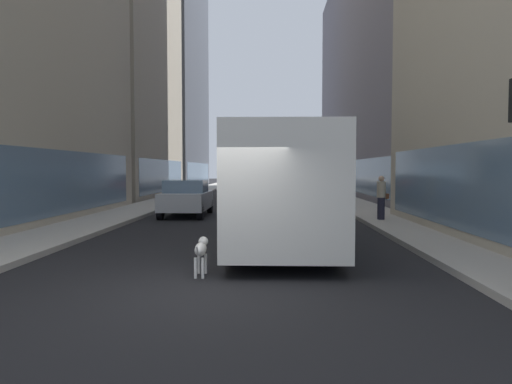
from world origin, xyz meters
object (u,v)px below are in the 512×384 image
(car_red_coupe, at_px, (247,183))
(car_grey_wagon, at_px, (294,185))
(dalmatian_dog, at_px, (201,249))
(car_silver_sedan, at_px, (187,198))
(transit_bus, at_px, (280,179))
(pedestrian_with_handbag, at_px, (381,197))
(car_blue_hatchback, at_px, (275,189))

(car_red_coupe, relative_size, car_grey_wagon, 0.92)
(car_grey_wagon, relative_size, dalmatian_dog, 4.56)
(car_silver_sedan, bearing_deg, transit_bus, -56.67)
(transit_bus, bearing_deg, pedestrian_with_handbag, 42.33)
(transit_bus, distance_m, car_blue_hatchback, 15.13)
(pedestrian_with_handbag, bearing_deg, car_blue_hatchback, 109.31)
(car_blue_hatchback, bearing_deg, dalmatian_dog, -94.63)
(car_grey_wagon, xyz_separation_m, dalmatian_dog, (-3.25, -27.33, -0.31))
(car_silver_sedan, distance_m, pedestrian_with_handbag, 8.37)
(car_silver_sedan, xyz_separation_m, pedestrian_with_handbag, (8.01, -2.43, 0.19))
(car_blue_hatchback, xyz_separation_m, pedestrian_with_handbag, (4.01, -11.45, 0.19))
(car_blue_hatchback, relative_size, car_silver_sedan, 1.12)
(car_red_coupe, distance_m, dalmatian_dog, 33.73)
(car_grey_wagon, relative_size, pedestrian_with_handbag, 2.60)
(car_blue_hatchback, height_order, pedestrian_with_handbag, pedestrian_with_handbag)
(car_blue_hatchback, distance_m, pedestrian_with_handbag, 12.13)
(car_red_coupe, xyz_separation_m, car_grey_wagon, (4.00, -6.39, 0.00))
(transit_bus, relative_size, pedestrian_with_handbag, 6.82)
(car_blue_hatchback, height_order, car_red_coupe, same)
(car_silver_sedan, bearing_deg, car_grey_wagon, 70.70)
(pedestrian_with_handbag, bearing_deg, car_grey_wagon, 97.46)
(car_blue_hatchback, distance_m, car_red_coupe, 13.57)
(car_grey_wagon, height_order, car_silver_sedan, same)
(car_red_coupe, height_order, dalmatian_dog, car_red_coupe)
(transit_bus, relative_size, car_silver_sedan, 2.95)
(transit_bus, relative_size, car_red_coupe, 2.86)
(car_grey_wagon, bearing_deg, car_silver_sedan, -109.30)
(transit_bus, bearing_deg, car_grey_wagon, 85.85)
(transit_bus, distance_m, car_red_coupe, 28.58)
(transit_bus, xyz_separation_m, car_red_coupe, (-2.40, 28.46, -0.96))
(car_grey_wagon, bearing_deg, car_blue_hatchback, -102.93)
(car_grey_wagon, height_order, dalmatian_dog, car_grey_wagon)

